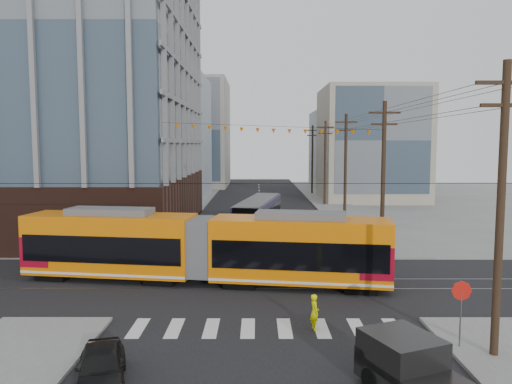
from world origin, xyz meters
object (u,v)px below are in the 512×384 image
(streetcar, at_px, (203,248))
(pickup_truck, at_px, (436,384))
(black_sedan, at_px, (101,367))
(city_bus, at_px, (258,216))

(streetcar, distance_m, pickup_truck, 16.57)
(pickup_truck, bearing_deg, black_sedan, 147.82)
(pickup_truck, xyz_separation_m, black_sedan, (-10.44, 1.75, -0.28))
(streetcar, xyz_separation_m, city_bus, (3.25, 15.34, -0.40))
(streetcar, height_order, pickup_truck, streetcar)
(streetcar, bearing_deg, black_sedan, -90.85)
(black_sedan, bearing_deg, streetcar, 66.22)
(black_sedan, bearing_deg, pickup_truck, -24.00)
(city_bus, xyz_separation_m, black_sedan, (-5.29, -27.84, -0.98))
(city_bus, height_order, pickup_truck, city_bus)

